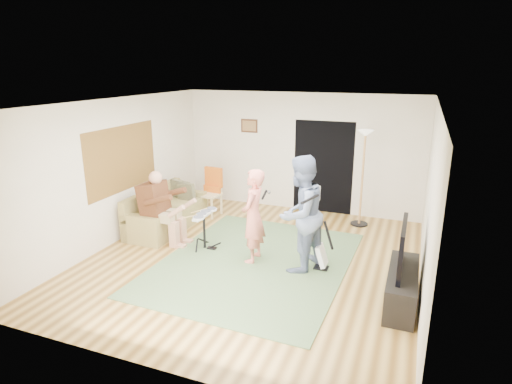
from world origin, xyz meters
TOP-DOWN VIEW (x-y plane):
  - floor at (0.00, 0.00)m, footprint 6.00×6.00m
  - walls at (0.00, 0.00)m, footprint 5.50×6.00m
  - ceiling at (0.00, 0.00)m, footprint 6.00×6.00m
  - window_blinds at (-2.74, 0.20)m, footprint 0.00×2.05m
  - doorway at (0.55, 2.99)m, footprint 2.10×0.00m
  - picture_frame at (-1.25, 2.99)m, footprint 0.42×0.03m
  - area_rug at (0.09, -0.08)m, footprint 3.16×3.96m
  - sofa at (-2.29, 0.79)m, footprint 0.83×2.00m
  - drummer at (-1.87, 0.14)m, footprint 0.90×0.51m
  - drum_kit at (-1.00, 0.14)m, footprint 0.39×0.70m
  - singer at (0.03, -0.01)m, footprint 0.42×0.61m
  - microphone at (0.23, -0.01)m, footprint 0.06×0.06m
  - guitarist at (0.85, -0.03)m, footprint 1.01×1.13m
  - guitar_held at (1.05, -0.03)m, footprint 0.27×0.61m
  - guitar_spare at (1.21, 0.08)m, footprint 0.31×0.28m
  - torchiere_lamp at (1.50, 2.43)m, footprint 0.36×0.36m
  - dining_chair at (-1.76, 1.86)m, footprint 0.50×0.53m
  - tv_cabinet at (2.50, -0.56)m, footprint 0.40×1.40m
  - television at (2.45, -0.56)m, footprint 0.06×1.01m

SIDE VIEW (x-z plane):
  - floor at x=0.00m, z-range 0.00..0.00m
  - area_rug at x=0.09m, z-range 0.00..0.02m
  - guitar_spare at x=1.21m, z-range -0.18..0.67m
  - tv_cabinet at x=2.50m, z-range 0.00..0.50m
  - sofa at x=-2.29m, z-range -0.14..0.68m
  - drum_kit at x=-1.00m, z-range -0.05..0.68m
  - dining_chair at x=-1.76m, z-range -0.15..0.92m
  - drummer at x=-1.87m, z-range -0.15..1.24m
  - singer at x=0.03m, z-range 0.00..1.63m
  - television at x=2.45m, z-range 0.50..1.20m
  - guitarist at x=0.85m, z-range 0.00..1.92m
  - doorway at x=0.55m, z-range 0.00..2.10m
  - microphone at x=0.23m, z-range 1.10..1.34m
  - guitar_held at x=1.05m, z-range 1.18..1.44m
  - walls at x=0.00m, z-range 0.00..2.70m
  - torchiere_lamp at x=1.50m, z-range 0.38..2.40m
  - window_blinds at x=-2.74m, z-range 0.53..2.58m
  - picture_frame at x=-1.25m, z-range 1.74..2.06m
  - ceiling at x=0.00m, z-range 2.70..2.70m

